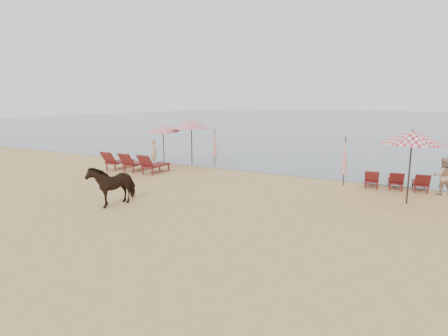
% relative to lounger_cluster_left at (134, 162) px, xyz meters
% --- Properties ---
extents(ground, '(120.00, 120.00, 0.00)m').
position_rel_lounger_cluster_left_xyz_m(ground, '(6.74, -7.04, -0.50)').
color(ground, tan).
rests_on(ground, ground).
extents(sea, '(160.00, 140.00, 0.06)m').
position_rel_lounger_cluster_left_xyz_m(sea, '(6.74, 72.96, -0.50)').
color(sea, '#51606B').
rests_on(sea, ground).
extents(lounger_cluster_left, '(3.33, 2.04, 0.72)m').
position_rel_lounger_cluster_left_xyz_m(lounger_cluster_left, '(0.00, 0.00, 0.00)').
color(lounger_cluster_left, '#5D1816').
rests_on(lounger_cluster_left, ground).
extents(lounger_cluster_right, '(2.68, 1.79, 0.55)m').
position_rel_lounger_cluster_left_xyz_m(lounger_cluster_right, '(12.69, 2.44, -0.12)').
color(lounger_cluster_right, '#5D1816').
rests_on(lounger_cluster_right, ground).
extents(umbrella_open_left_a, '(2.40, 2.40, 2.73)m').
position_rel_lounger_cluster_left_xyz_m(umbrella_open_left_a, '(1.68, 3.03, 1.96)').
color(umbrella_open_left_a, black).
rests_on(umbrella_open_left_a, ground).
extents(umbrella_open_left_b, '(1.98, 2.01, 2.52)m').
position_rel_lounger_cluster_left_xyz_m(umbrella_open_left_b, '(-0.15, 2.72, 1.68)').
color(umbrella_open_left_b, black).
rests_on(umbrella_open_left_b, ground).
extents(umbrella_open_right, '(2.25, 2.25, 2.74)m').
position_rel_lounger_cluster_left_xyz_m(umbrella_open_right, '(13.29, 0.15, 1.97)').
color(umbrella_open_right, black).
rests_on(umbrella_open_right, ground).
extents(umbrella_closed_left, '(0.27, 0.27, 2.18)m').
position_rel_lounger_cluster_left_xyz_m(umbrella_closed_left, '(2.81, 3.77, 0.84)').
color(umbrella_closed_left, black).
rests_on(umbrella_closed_left, ground).
extents(umbrella_closed_right, '(0.27, 0.27, 2.22)m').
position_rel_lounger_cluster_left_xyz_m(umbrella_closed_right, '(10.58, 2.07, 0.87)').
color(umbrella_closed_right, black).
rests_on(umbrella_closed_right, ground).
extents(cow, '(1.02, 1.84, 1.48)m').
position_rel_lounger_cluster_left_xyz_m(cow, '(3.89, -5.28, 0.24)').
color(cow, black).
rests_on(cow, ground).
extents(beachgoer_left, '(0.63, 0.54, 1.47)m').
position_rel_lounger_cluster_left_xyz_m(beachgoer_left, '(-0.73, 2.50, 0.24)').
color(beachgoer_left, tan).
rests_on(beachgoer_left, ground).
extents(beachgoer_right_a, '(0.89, 0.80, 1.52)m').
position_rel_lounger_cluster_left_xyz_m(beachgoer_right_a, '(14.40, 2.37, 0.26)').
color(beachgoer_right_a, tan).
rests_on(beachgoer_right_a, ground).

